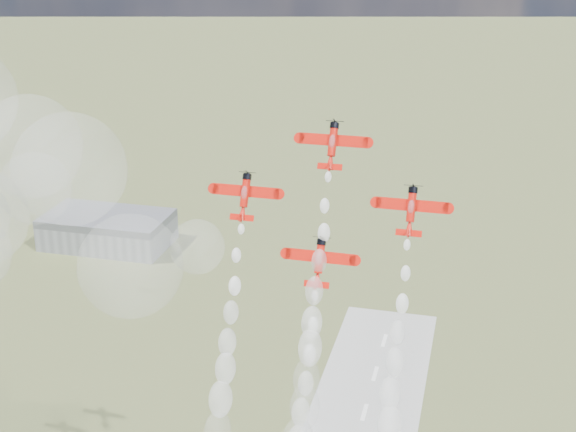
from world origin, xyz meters
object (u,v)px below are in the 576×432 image
Objects in this scene: plane_lead at (332,144)px; plane_right at (411,210)px; hangar at (108,230)px; plane_slot at (319,261)px; plane_left at (245,195)px.

plane_right is at bearing -18.28° from plane_lead.
plane_right is at bearing -50.03° from hangar.
plane_lead is 18.14m from plane_slot.
plane_left is at bearing 161.72° from plane_slot.
plane_right is at bearing 18.28° from plane_slot.
plane_slot is at bearing -18.28° from plane_left.
plane_left is (109.53, -161.61, 80.60)m from hangar.
plane_right is 1.00× the size of plane_slot.
plane_slot is (0.00, -8.56, -16.00)m from plane_lead.
hangar is at bearing 127.90° from plane_lead.
plane_lead is 1.00× the size of plane_left.
plane_left is (-12.96, -4.28, -8.00)m from plane_lead.
plane_right is at bearing 0.00° from plane_left.
hangar is 4.65× the size of plane_slot.
plane_lead reaches higher than plane_right.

